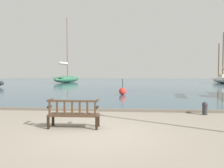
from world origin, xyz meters
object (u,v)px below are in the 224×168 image
at_px(mooring_bollard, 205,108).
at_px(channel_buoy, 123,91).
at_px(sailboat_outer_port, 223,79).
at_px(park_bench, 74,113).
at_px(sailboat_distant_harbor, 67,78).

bearing_deg(mooring_bollard, channel_buoy, 115.66).
xyz_separation_m(sailboat_outer_port, channel_buoy, (-17.54, -24.12, -0.56)).
height_order(sailboat_outer_port, channel_buoy, sailboat_outer_port).
height_order(park_bench, mooring_bollard, park_bench).
distance_m(sailboat_distant_harbor, channel_buoy, 27.78).
bearing_deg(channel_buoy, sailboat_outer_port, 53.98).
bearing_deg(sailboat_distant_harbor, sailboat_outer_port, -1.78).
height_order(park_bench, sailboat_outer_port, sailboat_outer_port).
relative_size(sailboat_distant_harbor, channel_buoy, 10.15).
height_order(park_bench, sailboat_distant_harbor, sailboat_distant_harbor).
bearing_deg(park_bench, sailboat_distant_harbor, 106.93).
distance_m(sailboat_outer_port, mooring_bollard, 34.88).
xyz_separation_m(sailboat_distant_harbor, channel_buoy, (12.03, -25.04, -0.58)).
distance_m(sailboat_distant_harbor, sailboat_outer_port, 29.58).
bearing_deg(channel_buoy, park_bench, -96.14).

